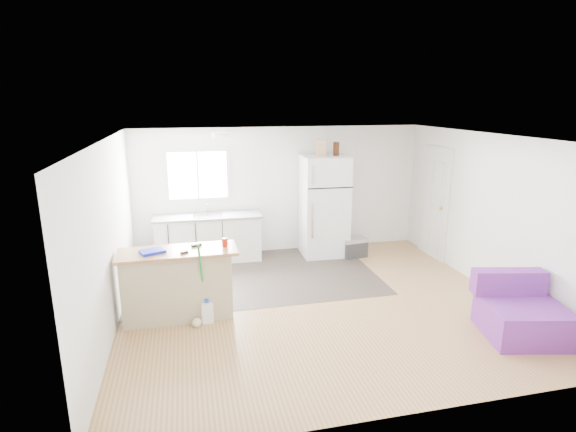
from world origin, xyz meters
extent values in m
cube|color=olive|center=(0.00, 0.00, -0.01)|extent=(5.50, 5.00, 0.01)
cube|color=white|center=(0.00, 0.00, 2.40)|extent=(5.50, 5.00, 0.01)
cube|color=white|center=(0.00, 2.50, 1.20)|extent=(5.50, 0.01, 2.40)
cube|color=white|center=(0.00, -2.50, 1.20)|extent=(5.50, 0.01, 2.40)
cube|color=white|center=(-2.75, 0.00, 1.20)|extent=(0.01, 5.00, 2.40)
cube|color=white|center=(2.75, 0.00, 1.20)|extent=(0.01, 5.00, 2.40)
cube|color=#2F2923|center=(-0.73, 1.25, 0.00)|extent=(4.05, 2.50, 0.00)
cube|color=white|center=(-1.55, 2.49, 1.55)|extent=(1.18, 0.04, 0.98)
cube|color=white|center=(-1.55, 2.47, 1.55)|extent=(1.05, 0.01, 0.85)
cube|color=white|center=(-1.55, 2.46, 1.55)|extent=(0.03, 0.02, 0.85)
cube|color=white|center=(2.72, 1.55, 1.01)|extent=(0.05, 0.82, 2.03)
cube|color=white|center=(2.73, 1.55, 1.02)|extent=(0.03, 0.92, 2.10)
sphere|color=gold|center=(2.67, 1.23, 1.00)|extent=(0.07, 0.07, 0.07)
cylinder|color=white|center=(-1.20, 1.20, 2.36)|extent=(0.30, 0.30, 0.07)
cube|color=white|center=(-1.42, 2.20, 0.41)|extent=(1.88, 0.61, 0.82)
cube|color=slate|center=(-1.42, 2.20, 0.84)|extent=(1.94, 0.65, 0.04)
cube|color=silver|center=(-1.42, 2.17, 0.84)|extent=(0.52, 0.41, 0.06)
cube|color=tan|center=(-1.95, 0.02, 0.46)|extent=(1.42, 0.52, 0.91)
cube|color=#B77A4E|center=(-1.93, 0.02, 0.93)|extent=(1.56, 0.62, 0.04)
cube|color=white|center=(0.74, 2.09, 0.94)|extent=(0.86, 0.80, 1.89)
cube|color=black|center=(0.74, 1.70, 1.36)|extent=(0.83, 0.04, 0.02)
cube|color=silver|center=(0.41, 1.69, 1.61)|extent=(0.03, 0.02, 0.34)
cube|color=silver|center=(0.41, 1.69, 0.77)|extent=(0.03, 0.02, 0.66)
cube|color=#2D2E30|center=(1.26, 1.80, 0.15)|extent=(0.49, 0.36, 0.30)
cube|color=gray|center=(1.26, 1.80, 0.33)|extent=(0.51, 0.38, 0.06)
cube|color=#6B2E98|center=(2.24, -1.48, 0.22)|extent=(1.09, 1.05, 0.43)
cube|color=#6B2E98|center=(2.24, -1.15, 0.60)|extent=(0.95, 0.41, 0.33)
cube|color=white|center=(-1.59, -0.23, 0.14)|extent=(0.16, 0.13, 0.29)
cylinder|color=#1943B5|center=(-1.59, -0.23, 0.31)|extent=(0.06, 0.06, 0.05)
cylinder|color=green|center=(-1.62, -0.21, 0.59)|extent=(0.11, 0.30, 1.10)
sphere|color=beige|center=(-1.73, -0.32, 0.05)|extent=(0.13, 0.13, 0.13)
cylinder|color=red|center=(-1.30, 0.04, 1.02)|extent=(0.10, 0.10, 0.12)
cube|color=#1521C5|center=(-2.24, 0.00, 0.97)|extent=(0.36, 0.32, 0.04)
cube|color=black|center=(-1.68, 0.14, 0.97)|extent=(0.15, 0.10, 0.03)
cube|color=black|center=(-1.84, -0.12, 0.97)|extent=(0.11, 0.08, 0.03)
cube|color=tan|center=(0.67, 2.06, 2.04)|extent=(0.22, 0.18, 0.30)
cylinder|color=#3A1B0A|center=(0.96, 2.03, 2.01)|extent=(0.08, 0.08, 0.25)
cylinder|color=#3A1B0A|center=(0.93, 2.06, 2.01)|extent=(0.08, 0.08, 0.25)
camera|label=1|loc=(-1.76, -5.78, 2.88)|focal=28.00mm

